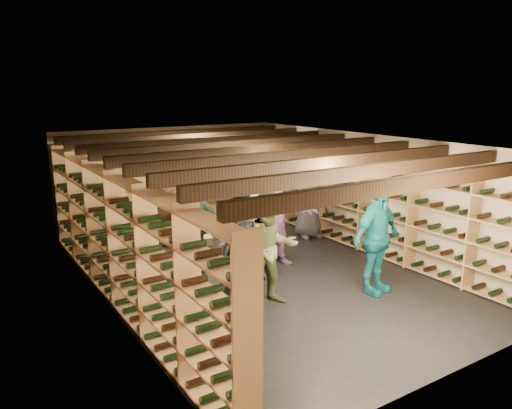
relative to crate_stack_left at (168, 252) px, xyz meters
The scene contains 21 objects.
ground 1.82m from the crate_stack_left, 46.11° to the right, with size 8.00×8.00×0.00m, color black.
walls 2.04m from the crate_stack_left, 46.11° to the right, with size 5.52×8.02×2.40m.
ceiling 2.80m from the crate_stack_left, 46.11° to the right, with size 5.50×8.00×0.01m, color beige.
ceiling_joists 2.70m from the crate_stack_left, 46.11° to the right, with size 5.40×7.12×0.18m.
wine_rack_left 2.03m from the crate_stack_left, 135.42° to the right, with size 0.32×7.50×2.15m.
wine_rack_right 4.12m from the crate_stack_left, 18.79° to the right, with size 0.32×7.50×2.15m.
wine_rack_back 2.94m from the crate_stack_left, 63.70° to the left, with size 4.70×0.30×2.15m.
crate_stack_left is the anchor object (origin of this frame).
crate_stack_right 1.40m from the crate_stack_left, 70.82° to the left, with size 0.56×0.42×0.68m.
crate_loose 1.38m from the crate_stack_left, 37.28° to the left, with size 0.50×0.33×0.17m, color tan.
person_0 2.62m from the crate_stack_left, 87.93° to the right, with size 0.78×0.51×1.59m, color black.
person_1 2.16m from the crate_stack_left, 75.91° to the right, with size 0.69×0.45×1.90m, color black.
person_2 2.68m from the crate_stack_left, 75.20° to the right, with size 0.88×0.68×1.80m, color #4E5133.
person_3 1.77m from the crate_stack_left, 50.62° to the right, with size 1.13×0.65×1.76m, color beige.
person_4 3.93m from the crate_stack_left, 52.08° to the right, with size 1.09×0.46×1.87m, color #13707B.
person_5 0.61m from the crate_stack_left, 125.72° to the right, with size 1.58×0.50×1.71m, color brown.
person_6 2.03m from the crate_stack_left, 15.48° to the right, with size 0.74×0.48×1.52m, color #25224E.
person_7 1.59m from the crate_stack_left, 31.52° to the right, with size 0.64×0.42×1.76m, color gray.
person_10 0.81m from the crate_stack_left, 52.71° to the right, with size 0.98×0.41×1.67m, color #244633.
person_11 2.13m from the crate_stack_left, 31.28° to the right, with size 1.75×0.56×1.88m, color #936598.
person_12 3.49m from the crate_stack_left, ahead, with size 0.85×0.56×1.75m, color #3A393E.
Camera 1 is at (-4.70, -7.23, 3.33)m, focal length 35.00 mm.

